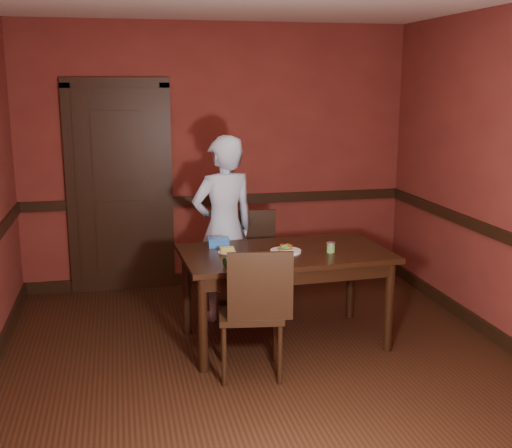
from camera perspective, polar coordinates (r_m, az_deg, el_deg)
name	(u,v)px	position (r m, az deg, el deg)	size (l,w,h in m)	color
floor	(266,372)	(4.89, 0.88, -12.98)	(4.00, 4.50, 0.01)	black
wall_back	(217,157)	(6.67, -3.45, 5.99)	(4.00, 0.02, 2.70)	maroon
wall_front	(406,295)	(2.41, 13.22, -6.17)	(4.00, 0.02, 2.70)	maroon
dado_back	(218,200)	(6.72, -3.39, 2.16)	(4.00, 0.03, 0.10)	black
baseboard_back	(219,277)	(6.92, -3.30, -4.69)	(4.00, 0.03, 0.12)	black
baseboard_right	(506,342)	(5.62, 21.31, -9.73)	(0.03, 4.50, 0.12)	black
door	(120,185)	(6.60, -12.01, 3.40)	(1.05, 0.07, 2.20)	black
dining_table	(284,297)	(5.28, 2.55, -6.49)	(1.65, 0.93, 0.78)	black
chair_far	(259,265)	(5.86, 0.23, -3.66)	(0.44, 0.44, 0.95)	black
chair_near	(250,310)	(4.69, -0.52, -7.66)	(0.46, 0.46, 0.98)	black
person	(224,229)	(5.71, -2.87, -0.42)	(0.61, 0.40, 1.66)	#A9C1DD
sandwich_plate	(286,250)	(5.13, 2.65, -2.33)	(0.25, 0.25, 0.06)	white
sauce_jar	(331,247)	(5.15, 6.67, -2.07)	(0.07, 0.07, 0.08)	#538D43
cheese_saucer	(227,251)	(5.11, -2.60, -2.38)	(0.15, 0.15, 0.05)	white
food_tub	(219,242)	(5.30, -3.34, -1.63)	(0.19, 0.13, 0.07)	blue
wrapped_veg	(239,260)	(4.78, -1.48, -3.20)	(0.07, 0.07, 0.25)	#13411D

